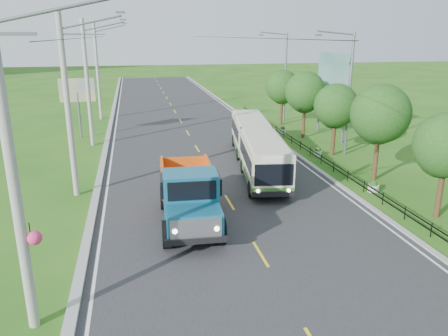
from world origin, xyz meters
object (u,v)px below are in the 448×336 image
object	(u,v)px
pole_mid	(88,83)
streetlight_mid	(348,90)
tree_third	(380,117)
bus	(256,144)
tree_fifth	(305,94)
planter_far	(283,130)
tree_second	(446,148)
tree_back	(282,88)
streetlight_far	(284,74)
billboard_left	(77,94)
tree_fourth	(336,108)
planter_mid	(318,152)
pole_nearest	(15,177)
billboard_right	(333,76)
pole_far	(98,71)
dump_truck	(189,192)
pole_near	(68,106)
planter_near	(373,187)

from	to	relation	value
pole_mid	streetlight_mid	xyz separation A→B (m)	(18.90, -7.00, -0.19)
tree_third	bus	xyz separation A→B (m)	(-6.61, 4.01, -2.34)
tree_fifth	planter_far	bearing A→B (deg)	124.05
tree_second	tree_third	world-z (taller)	tree_third
tree_back	streetlight_far	world-z (taller)	streetlight_far
tree_fifth	billboard_left	world-z (taller)	tree_fifth
streetlight_far	tree_fourth	bearing A→B (deg)	-93.25
planter_mid	billboard_left	size ratio (longest dim) A/B	0.13
pole_nearest	planter_far	distance (m)	30.50
tree_back	tree_fifth	bearing A→B (deg)	-90.00
streetlight_far	billboard_right	xyz separation A→B (m)	(1.66, -8.00, 0.44)
tree_fourth	tree_back	size ratio (longest dim) A/B	0.98
pole_nearest	tree_back	xyz separation A→B (m)	(18.10, 29.14, -1.28)
pole_nearest	planter_far	world-z (taller)	pole_nearest
streetlight_mid	bus	world-z (taller)	streetlight_mid
pole_far	streetlight_far	bearing A→B (deg)	-14.81
streetlight_far	dump_truck	xyz separation A→B (m)	(-13.12, -24.25, -3.27)
planter_far	billboard_right	bearing A→B (deg)	-28.39
billboard_right	bus	size ratio (longest dim) A/B	0.51
pole_near	streetlight_far	bearing A→B (deg)	45.14
billboard_left	tree_back	bearing A→B (deg)	6.31
streetlight_mid	streetlight_far	world-z (taller)	same
billboard_right	bus	world-z (taller)	billboard_right
tree_fifth	tree_back	size ratio (longest dim) A/B	1.05
billboard_left	pole_nearest	bearing A→B (deg)	-87.33
tree_back	tree_third	bearing A→B (deg)	-90.00
tree_fourth	planter_far	bearing A→B (deg)	99.08
tree_fifth	tree_back	world-z (taller)	tree_fifth
tree_second	tree_fourth	distance (m)	12.00
tree_third	billboard_left	bearing A→B (deg)	140.67
tree_third	planter_far	world-z (taller)	tree_third
tree_third	bus	size ratio (longest dim) A/B	0.42
billboard_left	dump_truck	distance (m)	21.55
bus	dump_truck	distance (m)	10.16
billboard_left	billboard_right	size ratio (longest dim) A/B	0.71
pole_nearest	planter_near	world-z (taller)	pole_nearest
pole_far	bus	size ratio (longest dim) A/B	0.70
planter_near	planter_mid	bearing A→B (deg)	90.00
billboard_left	pole_near	bearing A→B (deg)	-85.28
tree_second	streetlight_mid	bearing A→B (deg)	86.21
pole_far	tree_second	distance (m)	35.82
streetlight_mid	planter_near	xyz separation A→B (m)	(-2.04, -8.00, -4.62)
tree_second	billboard_left	bearing A→B (deg)	131.52
pole_far	streetlight_far	size ratio (longest dim) A/B	1.10
pole_mid	billboard_right	size ratio (longest dim) A/B	1.37
planter_near	dump_truck	xyz separation A→B (m)	(-11.08, -2.25, 1.35)
tree_second	planter_mid	bearing A→B (deg)	96.05
planter_near	tree_third	bearing A→B (deg)	59.59
tree_third	streetlight_far	distance (m)	19.90
tree_back	tree_fourth	bearing A→B (deg)	-90.00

